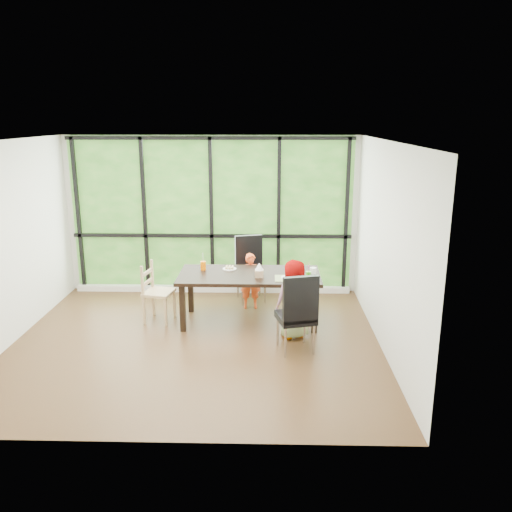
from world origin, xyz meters
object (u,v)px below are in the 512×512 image
Objects in this scene: child_toddler at (251,281)px; plate_far at (230,269)px; orange_cup at (203,266)px; chair_end_beech at (159,292)px; chair_window_leather at (251,270)px; dining_table at (249,298)px; plate_near at (290,278)px; green_cup at (308,276)px; tissue_box at (259,273)px; white_mug at (313,271)px; chair_interior_leather at (296,312)px; child_older at (292,299)px.

child_toddler is 4.34× the size of plate_far.
plate_far is 0.40m from orange_cup.
orange_cup is at bearing -62.64° from chair_end_beech.
chair_window_leather reaches higher than plate_far.
dining_table is 7.94× the size of plate_near.
chair_end_beech reaches higher than orange_cup.
tissue_box is at bearing 170.42° from green_cup.
dining_table is 1.03m from white_mug.
child_toddler is 9.46× the size of white_mug.
green_cup reaches higher than tissue_box.
chair_window_leather is 4.13× the size of plate_near.
chair_end_beech is at bearing 174.47° from tissue_box.
chair_window_leather is 0.79m from plate_far.
tissue_box is at bearing -167.63° from white_mug.
chair_end_beech is at bearing -163.22° from orange_cup.
orange_cup is at bearing -55.58° from chair_interior_leather.
orange_cup is (-1.30, 0.39, 0.06)m from plate_near.
white_mug is at bearing -9.28° from plate_far.
dining_table is at bearing -71.42° from chair_interior_leather.
child_toddler is at bearing -103.67° from chair_window_leather.
child_toddler is at bearing 134.67° from green_cup.
chair_window_leather is 0.97× the size of child_older.
chair_interior_leather reaches higher than tissue_box.
green_cup is (0.21, 0.71, 0.27)m from chair_interior_leather.
plate_far is 1.68× the size of green_cup.
tissue_box is at bearing -45.69° from dining_table.
chair_window_leather reaches higher than orange_cup.
chair_window_leather reaches higher than dining_table.
chair_interior_leather is 0.79m from green_cup.
plate_near is at bearing -25.37° from plate_far.
chair_end_beech is 1.48m from child_toddler.
chair_interior_leather is at bearing -85.90° from chair_window_leather.
white_mug is (2.30, 0.03, 0.35)m from chair_end_beech.
orange_cup reaches higher than plate_far.
orange_cup is (-0.40, -0.03, 0.06)m from plate_far.
chair_end_beech is at bearing -179.76° from dining_table.
green_cup is at bearing -69.04° from chair_window_leather.
white_mug reaches higher than plate_far.
chair_window_leather is at bearing 66.37° from plate_far.
chair_interior_leather is 4.13× the size of plate_near.
child_toddler is (-0.00, 0.59, 0.07)m from dining_table.
child_toddler reaches higher than green_cup.
plate_far is at bearing -61.86° from child_older.
plate_near is 2.75× the size of white_mug.
chair_window_leather is 1.20× the size of child_toddler.
child_toddler is 7.34× the size of tissue_box.
child_older reaches higher than white_mug.
plate_far is (-0.31, -0.36, 0.31)m from child_toddler.
chair_window_leather is 1.20× the size of chair_end_beech.
child_toddler is at bearing 90.00° from dining_table.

